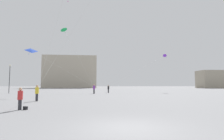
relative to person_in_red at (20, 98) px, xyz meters
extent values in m
plane|color=slate|center=(7.00, -5.49, -0.87)|extent=(300.00, 300.00, 0.00)
cylinder|color=#2D2D33|center=(0.00, 0.00, -0.51)|extent=(0.24, 0.24, 0.72)
cylinder|color=red|center=(0.00, 0.00, 0.17)|extent=(0.35, 0.35, 0.63)
sphere|color=tan|center=(0.00, 0.00, 0.60)|extent=(0.24, 0.24, 0.24)
cylinder|color=#2D2D33|center=(6.59, 24.80, -0.50)|extent=(0.24, 0.24, 0.74)
cylinder|color=black|center=(6.59, 24.80, 0.20)|extent=(0.36, 0.36, 0.65)
sphere|color=tan|center=(6.59, 24.80, 0.64)|extent=(0.24, 0.24, 0.24)
cylinder|color=#2D2D33|center=(3.79, 21.55, -0.46)|extent=(0.27, 0.27, 0.82)
cylinder|color=purple|center=(3.79, 21.55, 0.31)|extent=(0.39, 0.39, 0.71)
sphere|color=tan|center=(3.79, 21.55, 0.80)|extent=(0.27, 0.27, 0.27)
cylinder|color=#2D2D33|center=(-1.35, 6.65, -0.47)|extent=(0.26, 0.26, 0.79)
cylinder|color=yellow|center=(-1.35, 6.65, 0.27)|extent=(0.38, 0.38, 0.69)
sphere|color=tan|center=(-1.35, 6.65, 0.74)|extent=(0.26, 0.26, 0.26)
cylinder|color=silver|center=(1.99, 8.43, 7.45)|extent=(6.71, 3.59, 14.05)
cone|color=purple|center=(20.68, 30.60, 8.09)|extent=(1.09, 0.96, 0.74)
sphere|color=purple|center=(20.79, 30.51, 7.88)|extent=(0.10, 0.10, 0.10)
sphere|color=purple|center=(20.90, 30.42, 7.67)|extent=(0.10, 0.10, 0.10)
sphere|color=purple|center=(21.00, 30.33, 7.46)|extent=(0.10, 0.10, 0.10)
cylinder|color=silver|center=(13.63, 27.70, 4.26)|extent=(14.11, 5.81, 7.67)
pyramid|color=blue|center=(-7.18, 18.77, 6.90)|extent=(1.94, 1.77, 0.77)
sphere|color=blue|center=(-7.32, 18.75, 6.66)|extent=(0.10, 0.10, 0.10)
sphere|color=blue|center=(-7.46, 18.71, 6.45)|extent=(0.10, 0.10, 0.10)
sphere|color=blue|center=(-7.59, 18.67, 6.24)|extent=(0.10, 0.10, 0.10)
cylinder|color=silver|center=(-1.70, 20.17, 3.65)|extent=(10.99, 2.79, 6.46)
sphere|color=#D12899|center=(1.39, 7.74, 11.02)|extent=(0.10, 0.10, 0.10)
sphere|color=#D12899|center=(1.52, 7.79, 10.81)|extent=(0.10, 0.10, 0.10)
cylinder|color=silver|center=(-0.11, 7.14, 5.93)|extent=(2.50, 1.01, 11.01)
cone|color=green|center=(-2.12, 21.10, 11.52)|extent=(1.52, 1.27, 1.13)
sphere|color=green|center=(-2.00, 21.02, 11.31)|extent=(0.10, 0.10, 0.10)
sphere|color=green|center=(-1.89, 20.95, 11.10)|extent=(0.10, 0.10, 0.10)
sphere|color=green|center=(-1.77, 20.87, 10.89)|extent=(0.10, 0.10, 0.10)
cylinder|color=silver|center=(0.84, 21.33, 5.97)|extent=(5.93, 0.47, 11.09)
cube|color=#B2A893|center=(-12.00, 78.96, 7.10)|extent=(26.81, 12.96, 15.94)
cube|color=#A39984|center=(60.00, 70.90, 3.29)|extent=(18.98, 8.81, 8.31)
cylinder|color=#2D2D30|center=(-13.07, 23.13, 1.84)|extent=(0.12, 0.12, 5.42)
sphere|color=#EAE5C6|center=(-13.07, 23.13, 4.70)|extent=(0.36, 0.36, 0.36)
cube|color=black|center=(0.35, 0.10, -0.75)|extent=(0.35, 0.26, 0.24)
camera|label=1|loc=(6.11, -13.03, 0.95)|focal=28.73mm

